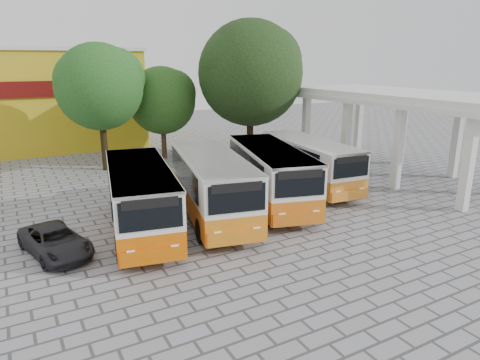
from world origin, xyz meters
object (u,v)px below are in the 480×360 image
bus_far_left (140,195)px  bus_centre_right (270,172)px  bus_centre_left (212,182)px  parked_car (55,241)px  bus_far_right (309,161)px

bus_far_left → bus_centre_right: bearing=14.6°
bus_centre_left → parked_car: 7.22m
bus_centre_left → bus_far_right: bearing=26.5°
bus_centre_left → bus_far_right: size_ratio=1.10×
bus_centre_right → bus_far_right: 3.94m
parked_car → bus_far_right: bearing=-4.4°
bus_centre_right → parked_car: bus_centre_right is taller
bus_centre_left → parked_car: size_ratio=2.24×
bus_centre_right → bus_centre_left: bearing=-158.5°
bus_far_left → bus_centre_right: size_ratio=0.97×
bus_far_left → bus_centre_left: bus_centre_left is taller
bus_centre_left → bus_far_right: 7.39m
parked_car → bus_centre_right: bearing=-8.6°
bus_centre_left → bus_far_left: bearing=-166.4°
bus_far_right → parked_car: bus_far_right is taller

